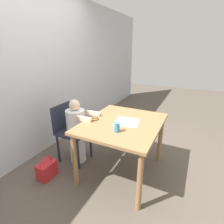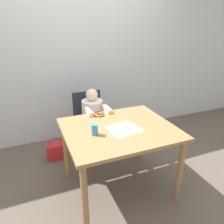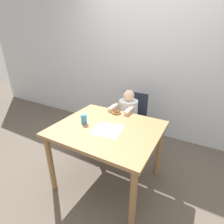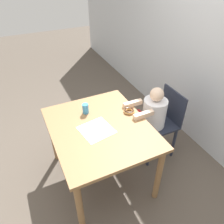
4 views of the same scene
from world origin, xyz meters
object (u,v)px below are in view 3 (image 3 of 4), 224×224
(donut, at_px, (116,112))
(cup, at_px, (84,119))
(child_figure, at_px, (128,122))
(chair, at_px, (131,120))
(handbag, at_px, (105,131))

(donut, xyz_separation_m, cup, (-0.19, -0.42, 0.04))
(child_figure, bearing_deg, donut, -93.46)
(child_figure, distance_m, donut, 0.43)
(chair, xyz_separation_m, cup, (-0.21, -0.85, 0.34))
(donut, relative_size, handbag, 0.37)
(child_figure, xyz_separation_m, donut, (-0.02, -0.32, 0.29))
(chair, relative_size, child_figure, 0.89)
(chair, distance_m, donut, 0.53)
(child_figure, height_order, donut, child_figure)
(donut, xyz_separation_m, handbag, (-0.47, 0.47, -0.65))
(child_figure, xyz_separation_m, cup, (-0.21, -0.73, 0.32))
(chair, distance_m, child_figure, 0.12)
(child_figure, height_order, cup, child_figure)
(chair, bearing_deg, cup, -103.58)
(handbag, distance_m, cup, 1.15)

